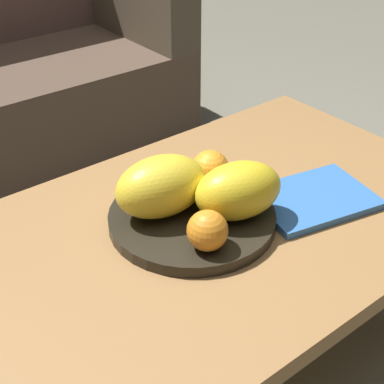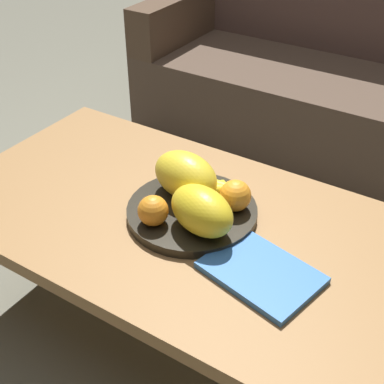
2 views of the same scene
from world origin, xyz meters
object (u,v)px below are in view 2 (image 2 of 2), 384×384
Objects in this scene: orange_left at (235,196)px; magazine at (261,273)px; melon_large_front at (186,176)px; fruit_bowl at (192,212)px; orange_front at (153,211)px; coffee_table at (179,230)px; melon_smaller_beside at (202,211)px; banana_bunch at (212,192)px; couch at (331,87)px.

magazine is (0.16, -0.16, -0.06)m from orange_left.
melon_large_front is 0.76× the size of magazine.
fruit_bowl is 0.12m from orange_front.
coffee_table is 7.18× the size of melon_smaller_beside.
melon_smaller_beside reaches higher than magazine.
banana_bunch is 0.27m from magazine.
fruit_bowl is 0.07m from banana_bunch.
couch is at bearing 95.20° from banana_bunch.
fruit_bowl is 0.12m from orange_left.
banana_bunch is (0.08, 0.16, -0.01)m from orange_front.
fruit_bowl is at bearing 39.54° from coffee_table.
banana_bunch is at bearing -84.80° from couch.
orange_front is (0.04, -1.41, 0.22)m from couch.
fruit_bowl is 1.96× the size of banana_bunch.
melon_smaller_beside is 0.72× the size of magazine.
couch is (-0.06, 1.33, -0.11)m from coffee_table.
orange_left reaches higher than banana_bunch.
orange_front is (-0.11, -0.04, -0.02)m from melon_smaller_beside.
orange_left is (0.09, 0.06, 0.05)m from fruit_bowl.
coffee_table is at bearing 176.61° from magazine.
melon_large_front is (-0.02, 0.06, 0.13)m from coffee_table.
fruit_bowl is 1.35× the size of magazine.
orange_front is 0.21m from orange_left.
banana_bunch is (-0.06, -0.00, -0.01)m from orange_left.
banana_bunch reaches higher than fruit_bowl.
melon_smaller_beside reaches higher than fruit_bowl.
orange_front reaches higher than fruit_bowl.
magazine is at bearing -76.61° from couch.
couch is 9.87× the size of banana_bunch.
fruit_bowl reaches higher than coffee_table.
couch reaches higher than fruit_bowl.
banana_bunch is (0.07, 0.01, -0.03)m from melon_large_front.
couch is 1.43m from orange_front.
fruit_bowl is 4.41× the size of orange_front.
orange_left is (0.03, 0.12, -0.02)m from melon_smaller_beside.
orange_left is (0.12, 0.08, 0.11)m from coffee_table.
fruit_bowl is at bearing -119.37° from banana_bunch.
orange_front is at bearing -131.34° from orange_left.
orange_left reaches higher than orange_front.
orange_front is at bearing -166.88° from magazine.
magazine is (0.25, -0.10, -0.00)m from fruit_bowl.
coffee_table is 15.64× the size of orange_left.
orange_left is (0.18, -1.25, 0.22)m from couch.
melon_smaller_beside is 2.33× the size of orange_front.
couch is 1.28m from banana_bunch.
banana_bunch is (0.03, 0.05, 0.04)m from fruit_bowl.
orange_left reaches higher than coffee_table.
melon_smaller_beside is 1.04× the size of banana_bunch.
magazine is at bearing -16.13° from coffee_table.
couch reaches higher than melon_smaller_beside.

